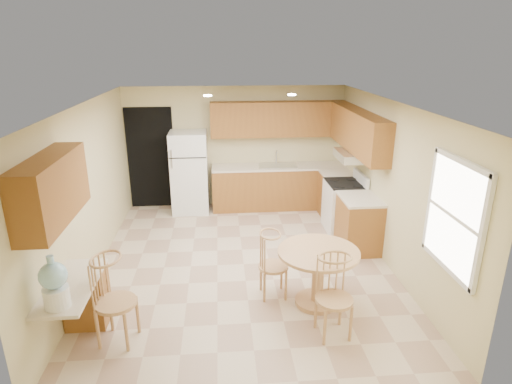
{
  "coord_description": "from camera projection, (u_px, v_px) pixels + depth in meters",
  "views": [
    {
      "loc": [
        -0.32,
        -5.99,
        3.29
      ],
      "look_at": [
        0.22,
        0.3,
        1.1
      ],
      "focal_mm": 30.0,
      "sensor_mm": 36.0,
      "label": 1
    }
  ],
  "objects": [
    {
      "name": "floor",
      "position": [
        244.0,
        264.0,
        6.74
      ],
      "size": [
        5.5,
        5.5,
        0.0
      ],
      "primitive_type": "plane",
      "color": "#CAB292",
      "rests_on": "ground"
    },
    {
      "name": "ceiling",
      "position": [
        242.0,
        104.0,
        5.92
      ],
      "size": [
        4.5,
        5.5,
        0.02
      ],
      "primitive_type": "cube",
      "color": "white",
      "rests_on": "wall_back"
    },
    {
      "name": "wall_back",
      "position": [
        235.0,
        147.0,
        8.92
      ],
      "size": [
        4.5,
        0.02,
        2.5
      ],
      "primitive_type": "cube",
      "color": "#C6BB85",
      "rests_on": "floor"
    },
    {
      "name": "wall_front",
      "position": [
        261.0,
        290.0,
        3.74
      ],
      "size": [
        4.5,
        0.02,
        2.5
      ],
      "primitive_type": "cube",
      "color": "#C6BB85",
      "rests_on": "floor"
    },
    {
      "name": "wall_left",
      "position": [
        87.0,
        193.0,
        6.15
      ],
      "size": [
        0.02,
        5.5,
        2.5
      ],
      "primitive_type": "cube",
      "color": "#C6BB85",
      "rests_on": "floor"
    },
    {
      "name": "wall_right",
      "position": [
        390.0,
        185.0,
        6.51
      ],
      "size": [
        0.02,
        5.5,
        2.5
      ],
      "primitive_type": "cube",
      "color": "#C6BB85",
      "rests_on": "floor"
    },
    {
      "name": "doorway",
      "position": [
        151.0,
        158.0,
        8.83
      ],
      "size": [
        0.9,
        0.02,
        2.1
      ],
      "primitive_type": "cube",
      "color": "black",
      "rests_on": "floor"
    },
    {
      "name": "base_cab_back",
      "position": [
        278.0,
        187.0,
        8.98
      ],
      "size": [
        2.75,
        0.6,
        0.87
      ],
      "primitive_type": "cube",
      "color": "#935C25",
      "rests_on": "floor"
    },
    {
      "name": "counter_back",
      "position": [
        279.0,
        167.0,
        8.83
      ],
      "size": [
        2.75,
        0.63,
        0.04
      ],
      "primitive_type": "cube",
      "color": "beige",
      "rests_on": "base_cab_back"
    },
    {
      "name": "base_cab_right_a",
      "position": [
        336.0,
        195.0,
        8.5
      ],
      "size": [
        0.6,
        0.59,
        0.87
      ],
      "primitive_type": "cube",
      "color": "#935C25",
      "rests_on": "floor"
    },
    {
      "name": "counter_right_a",
      "position": [
        337.0,
        173.0,
        8.35
      ],
      "size": [
        0.63,
        0.59,
        0.04
      ],
      "primitive_type": "cube",
      "color": "beige",
      "rests_on": "base_cab_right_a"
    },
    {
      "name": "base_cab_right_b",
      "position": [
        358.0,
        224.0,
        7.13
      ],
      "size": [
        0.6,
        0.8,
        0.87
      ],
      "primitive_type": "cube",
      "color": "#935C25",
      "rests_on": "floor"
    },
    {
      "name": "counter_right_b",
      "position": [
        361.0,
        199.0,
        6.99
      ],
      "size": [
        0.63,
        0.8,
        0.04
      ],
      "primitive_type": "cube",
      "color": "beige",
      "rests_on": "base_cab_right_b"
    },
    {
      "name": "upper_cab_back",
      "position": [
        279.0,
        119.0,
        8.64
      ],
      "size": [
        2.75,
        0.33,
        0.7
      ],
      "primitive_type": "cube",
      "color": "#935C25",
      "rests_on": "wall_back"
    },
    {
      "name": "upper_cab_right",
      "position": [
        358.0,
        131.0,
        7.44
      ],
      "size": [
        0.33,
        2.42,
        0.7
      ],
      "primitive_type": "cube",
      "color": "#935C25",
      "rests_on": "wall_right"
    },
    {
      "name": "upper_cab_left",
      "position": [
        52.0,
        189.0,
        4.46
      ],
      "size": [
        0.33,
        1.4,
        0.7
      ],
      "primitive_type": "cube",
      "color": "#935C25",
      "rests_on": "wall_left"
    },
    {
      "name": "sink",
      "position": [
        277.0,
        166.0,
        8.82
      ],
      "size": [
        0.78,
        0.44,
        0.01
      ],
      "primitive_type": "cube",
      "color": "silver",
      "rests_on": "counter_back"
    },
    {
      "name": "range_hood",
      "position": [
        352.0,
        156.0,
        7.55
      ],
      "size": [
        0.5,
        0.76,
        0.14
      ],
      "primitive_type": "cube",
      "color": "silver",
      "rests_on": "upper_cab_right"
    },
    {
      "name": "desk_pedestal",
      "position": [
        86.0,
        297.0,
        5.22
      ],
      "size": [
        0.48,
        0.42,
        0.72
      ],
      "primitive_type": "cube",
      "color": "#935C25",
      "rests_on": "floor"
    },
    {
      "name": "desk_top",
      "position": [
        72.0,
        286.0,
        4.74
      ],
      "size": [
        0.5,
        1.2,
        0.04
      ],
      "primitive_type": "cube",
      "color": "beige",
      "rests_on": "desk_pedestal"
    },
    {
      "name": "window",
      "position": [
        455.0,
        216.0,
        4.69
      ],
      "size": [
        0.06,
        1.12,
        1.3
      ],
      "color": "white",
      "rests_on": "wall_right"
    },
    {
      "name": "can_light_a",
      "position": [
        208.0,
        96.0,
        7.02
      ],
      "size": [
        0.14,
        0.14,
        0.02
      ],
      "primitive_type": "cylinder",
      "color": "white",
      "rests_on": "ceiling"
    },
    {
      "name": "can_light_b",
      "position": [
        292.0,
        95.0,
        7.13
      ],
      "size": [
        0.14,
        0.14,
        0.02
      ],
      "primitive_type": "cylinder",
      "color": "white",
      "rests_on": "ceiling"
    },
    {
      "name": "refrigerator",
      "position": [
        190.0,
        172.0,
        8.65
      ],
      "size": [
        0.73,
        0.71,
        1.65
      ],
      "color": "white",
      "rests_on": "floor"
    },
    {
      "name": "stove",
      "position": [
        344.0,
        206.0,
        7.86
      ],
      "size": [
        0.65,
        0.76,
        1.09
      ],
      "color": "white",
      "rests_on": "floor"
    },
    {
      "name": "dining_table",
      "position": [
        318.0,
        269.0,
        5.56
      ],
      "size": [
        1.05,
        1.05,
        0.78
      ],
      "rotation": [
        0.0,
        0.0,
        -0.21
      ],
      "color": "tan",
      "rests_on": "floor"
    },
    {
      "name": "chair_table_a",
      "position": [
        274.0,
        261.0,
        5.65
      ],
      "size": [
        0.41,
        0.53,
        0.93
      ],
      "rotation": [
        0.0,
        0.0,
        -1.5
      ],
      "color": "tan",
      "rests_on": "floor"
    },
    {
      "name": "chair_table_b",
      "position": [
        337.0,
        294.0,
        4.83
      ],
      "size": [
        0.44,
        0.44,
        1.0
      ],
      "rotation": [
        0.0,
        0.0,
        3.25
      ],
      "color": "tan",
      "rests_on": "floor"
    },
    {
      "name": "chair_desk",
      "position": [
        112.0,
        297.0,
        4.71
      ],
      "size": [
        0.47,
        0.61,
        1.06
      ],
      "rotation": [
        0.0,
        0.0,
        -1.78
      ],
      "color": "tan",
      "rests_on": "floor"
    },
    {
      "name": "water_crock",
      "position": [
        55.0,
        284.0,
        4.25
      ],
      "size": [
        0.27,
        0.27,
        0.57
      ],
      "color": "white",
      "rests_on": "desk_top"
    }
  ]
}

